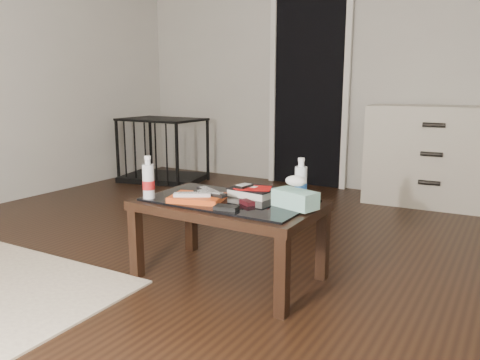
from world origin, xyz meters
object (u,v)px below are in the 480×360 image
(water_bottle_left, at_px, (148,177))
(water_bottle_right, at_px, (301,180))
(coffee_table, at_px, (229,211))
(pet_crate, at_px, (163,160))
(tissue_box, at_px, (295,199))
(dresser, at_px, (436,156))
(textbook, at_px, (254,192))

(water_bottle_left, xyz_separation_m, water_bottle_right, (0.75, 0.37, 0.00))
(coffee_table, xyz_separation_m, pet_crate, (-2.13, 1.96, -0.17))
(pet_crate, xyz_separation_m, tissue_box, (2.52, -1.93, 0.28))
(water_bottle_left, bearing_deg, water_bottle_right, 26.44)
(dresser, relative_size, pet_crate, 1.21)
(water_bottle_left, bearing_deg, dresser, 66.69)
(water_bottle_left, height_order, water_bottle_right, same)
(textbook, relative_size, water_bottle_left, 1.05)
(water_bottle_left, bearing_deg, textbook, 36.51)
(coffee_table, bearing_deg, water_bottle_left, -152.69)
(dresser, distance_m, water_bottle_left, 2.82)
(dresser, height_order, tissue_box, dresser)
(dresser, xyz_separation_m, tissue_box, (-0.33, -2.35, 0.06))
(textbook, height_order, water_bottle_left, water_bottle_left)
(coffee_table, relative_size, pet_crate, 0.98)
(pet_crate, xyz_separation_m, textbook, (2.21, -1.81, 0.25))
(pet_crate, relative_size, water_bottle_left, 4.27)
(coffee_table, bearing_deg, tissue_box, 4.32)
(textbook, xyz_separation_m, water_bottle_right, (0.28, 0.02, 0.10))
(pet_crate, xyz_separation_m, water_bottle_right, (2.49, -1.79, 0.35))
(pet_crate, bearing_deg, water_bottle_left, -64.88)
(water_bottle_left, xyz_separation_m, tissue_box, (0.79, 0.23, -0.07))
(pet_crate, distance_m, tissue_box, 3.19)
(dresser, distance_m, water_bottle_right, 2.24)
(water_bottle_left, bearing_deg, pet_crate, 128.74)
(coffee_table, distance_m, water_bottle_right, 0.43)
(coffee_table, distance_m, tissue_box, 0.40)
(coffee_table, bearing_deg, dresser, 73.26)
(coffee_table, xyz_separation_m, water_bottle_left, (-0.40, -0.21, 0.18))
(coffee_table, xyz_separation_m, tissue_box, (0.39, 0.03, 0.11))
(coffee_table, relative_size, tissue_box, 4.35)
(water_bottle_left, distance_m, water_bottle_right, 0.84)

